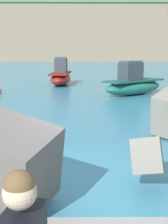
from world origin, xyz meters
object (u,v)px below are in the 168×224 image
object	(u,v)px
boat_mid_centre	(61,76)
station_building_central	(104,5)
station_building_west	(79,1)
boat_near_left	(133,84)
station_building_east	(83,3)

from	to	relation	value
boat_mid_centre	station_building_central	size ratio (longest dim) A/B	0.84
boat_mid_centre	station_building_west	xyz separation A→B (m)	(0.58, 81.57, 19.48)
boat_near_left	station_building_east	size ratio (longest dim) A/B	0.58
station_building_central	boat_near_left	bearing A→B (deg)	-92.92
station_building_west	station_building_central	world-z (taller)	station_building_west
station_building_east	boat_near_left	bearing A→B (deg)	-87.99
boat_mid_centre	station_building_east	distance (m)	83.44
boat_near_left	station_building_east	bearing A→B (deg)	92.01
station_building_west	station_building_east	xyz separation A→B (m)	(1.48, -0.28, -0.77)
station_building_central	station_building_east	size ratio (longest dim) A/B	0.72
boat_mid_centre	station_building_west	distance (m)	83.87
boat_near_left	station_building_central	xyz separation A→B (m)	(4.76, 93.22, 19.08)
boat_near_left	boat_mid_centre	xyz separation A→B (m)	(-5.12, 5.99, 0.04)
station_building_central	station_building_east	distance (m)	9.82
boat_near_left	station_building_central	size ratio (longest dim) A/B	0.80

